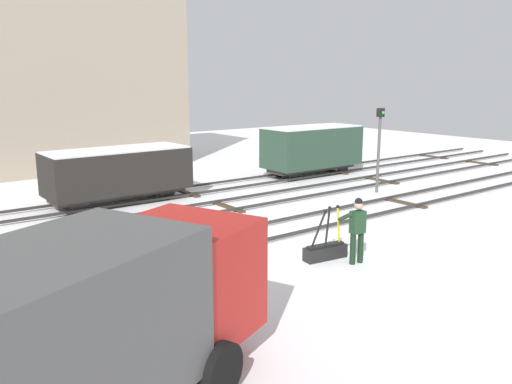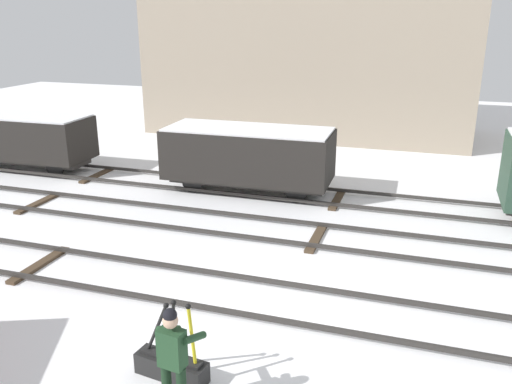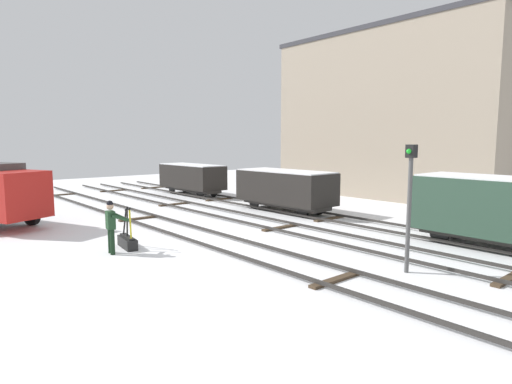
{
  "view_description": "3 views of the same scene",
  "coord_description": "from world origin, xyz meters",
  "px_view_note": "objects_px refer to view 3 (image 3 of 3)",
  "views": [
    {
      "loc": [
        -10.53,
        -12.15,
        4.71
      ],
      "look_at": [
        -0.61,
        1.03,
        1.14
      ],
      "focal_mm": 36.28,
      "sensor_mm": 36.0,
      "label": 1
    },
    {
      "loc": [
        2.46,
        -9.23,
        5.63
      ],
      "look_at": [
        -1.47,
        2.94,
        1.36
      ],
      "focal_mm": 37.49,
      "sensor_mm": 36.0,
      "label": 2
    },
    {
      "loc": [
        12.81,
        -8.75,
        3.69
      ],
      "look_at": [
        -0.66,
        2.79,
        1.55
      ],
      "focal_mm": 30.13,
      "sensor_mm": 36.0,
      "label": 3
    }
  ],
  "objects_px": {
    "freight_car_back_track": "(497,208)",
    "rail_worker": "(111,224)",
    "switch_lever_frame": "(127,241)",
    "signal_post": "(410,194)",
    "freight_car_mid_siding": "(192,177)",
    "freight_car_near_switch": "(285,188)"
  },
  "relations": [
    {
      "from": "freight_car_back_track",
      "to": "rail_worker",
      "type": "bearing_deg",
      "value": -127.47
    },
    {
      "from": "switch_lever_frame",
      "to": "rail_worker",
      "type": "relative_size",
      "value": 0.82
    },
    {
      "from": "signal_post",
      "to": "freight_car_back_track",
      "type": "xyz_separation_m",
      "value": [
        0.55,
        4.68,
        -0.8
      ]
    },
    {
      "from": "switch_lever_frame",
      "to": "freight_car_back_track",
      "type": "relative_size",
      "value": 0.29
    },
    {
      "from": "signal_post",
      "to": "freight_car_mid_siding",
      "type": "xyz_separation_m",
      "value": [
        -18.63,
        4.68,
        -0.99
      ]
    },
    {
      "from": "switch_lever_frame",
      "to": "freight_car_mid_siding",
      "type": "xyz_separation_m",
      "value": [
        -10.88,
        9.45,
        0.97
      ]
    },
    {
      "from": "freight_car_back_track",
      "to": "freight_car_near_switch",
      "type": "bearing_deg",
      "value": -179.64
    },
    {
      "from": "freight_car_near_switch",
      "to": "freight_car_mid_siding",
      "type": "bearing_deg",
      "value": 178.88
    },
    {
      "from": "freight_car_mid_siding",
      "to": "freight_car_back_track",
      "type": "bearing_deg",
      "value": -1.39
    },
    {
      "from": "signal_post",
      "to": "freight_car_back_track",
      "type": "bearing_deg",
      "value": 83.29
    },
    {
      "from": "rail_worker",
      "to": "switch_lever_frame",
      "type": "bearing_deg",
      "value": 128.41
    },
    {
      "from": "signal_post",
      "to": "freight_car_near_switch",
      "type": "bearing_deg",
      "value": 154.1
    },
    {
      "from": "rail_worker",
      "to": "freight_car_back_track",
      "type": "height_order",
      "value": "freight_car_back_track"
    },
    {
      "from": "rail_worker",
      "to": "freight_car_near_switch",
      "type": "relative_size",
      "value": 0.32
    },
    {
      "from": "switch_lever_frame",
      "to": "freight_car_mid_siding",
      "type": "bearing_deg",
      "value": 146.76
    },
    {
      "from": "signal_post",
      "to": "rail_worker",
      "type": "bearing_deg",
      "value": -143.27
    },
    {
      "from": "freight_car_mid_siding",
      "to": "freight_car_near_switch",
      "type": "bearing_deg",
      "value": -1.39
    },
    {
      "from": "signal_post",
      "to": "freight_car_mid_siding",
      "type": "height_order",
      "value": "signal_post"
    },
    {
      "from": "freight_car_back_track",
      "to": "signal_post",
      "type": "bearing_deg",
      "value": -96.35
    },
    {
      "from": "switch_lever_frame",
      "to": "freight_car_near_switch",
      "type": "bearing_deg",
      "value": 109.03
    },
    {
      "from": "switch_lever_frame",
      "to": "rail_worker",
      "type": "distance_m",
      "value": 1.11
    },
    {
      "from": "rail_worker",
      "to": "freight_car_near_switch",
      "type": "height_order",
      "value": "freight_car_near_switch"
    }
  ]
}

